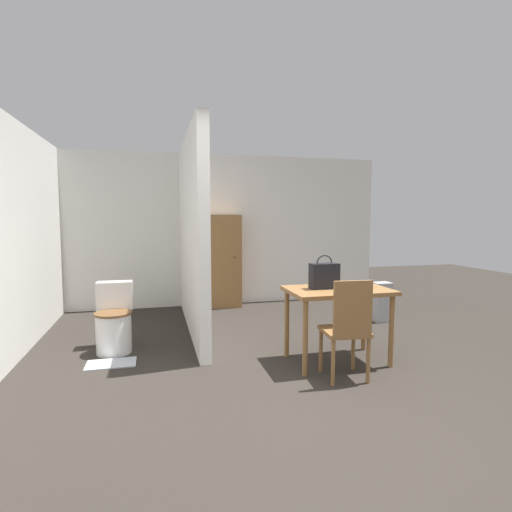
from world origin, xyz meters
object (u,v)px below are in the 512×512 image
at_px(dining_table, 338,298).
at_px(space_heater, 382,302).
at_px(handbag, 324,276).
at_px(toilet, 114,322).
at_px(wooden_cabinet, 224,261).
at_px(wooden_chair, 347,327).

xyz_separation_m(dining_table, space_heater, (1.32, 1.31, -0.38)).
height_order(dining_table, handbag, handbag).
bearing_deg(space_heater, handbag, -138.91).
bearing_deg(toilet, wooden_cabinet, 50.31).
bearing_deg(space_heater, wooden_chair, -129.34).
relative_size(toilet, space_heater, 1.34).
bearing_deg(wooden_chair, toilet, 151.69).
bearing_deg(dining_table, space_heater, 44.75).
relative_size(dining_table, wooden_cabinet, 0.68).
distance_m(dining_table, wooden_cabinet, 2.87).
bearing_deg(dining_table, wooden_cabinet, 103.82).
height_order(toilet, space_heater, toilet).
bearing_deg(handbag, wooden_chair, -88.61).
bearing_deg(handbag, toilet, 157.31).
xyz_separation_m(handbag, space_heater, (1.46, 1.27, -0.61)).
height_order(wooden_chair, handbag, handbag).
bearing_deg(toilet, dining_table, -22.32).
height_order(dining_table, space_heater, dining_table).
xyz_separation_m(wooden_chair, wooden_cabinet, (-0.56, 3.24, 0.26)).
relative_size(wooden_chair, toilet, 1.25).
height_order(wooden_chair, wooden_cabinet, wooden_cabinet).
xyz_separation_m(dining_table, wooden_cabinet, (-0.68, 2.79, 0.10)).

